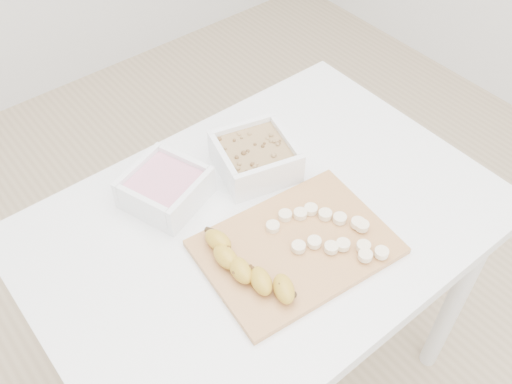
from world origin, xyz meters
TOP-DOWN VIEW (x-y plane):
  - ground at (0.00, 0.00)m, footprint 3.50×3.50m
  - table at (0.00, 0.00)m, footprint 1.00×0.70m
  - bowl_yogurt at (-0.13, 0.18)m, footprint 0.20×0.20m
  - bowl_granola at (0.08, 0.13)m, footprint 0.21×0.21m
  - cutting_board at (-0.00, -0.10)m, footprint 0.40×0.31m
  - banana at (-0.12, -0.10)m, footprint 0.07×0.23m
  - banana_slices at (0.07, -0.13)m, footprint 0.17×0.22m

SIDE VIEW (x-z plane):
  - ground at x=0.00m, z-range 0.00..0.00m
  - table at x=0.00m, z-range 0.28..1.03m
  - cutting_board at x=0.00m, z-range 0.75..0.76m
  - banana_slices at x=0.07m, z-range 0.76..0.78m
  - banana at x=-0.12m, z-range 0.77..0.80m
  - bowl_yogurt at x=-0.13m, z-range 0.75..0.82m
  - bowl_granola at x=0.08m, z-range 0.75..0.83m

